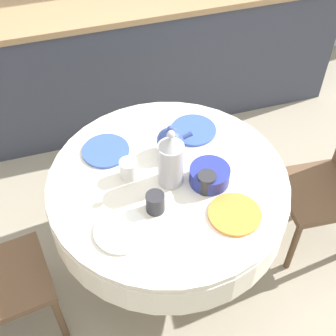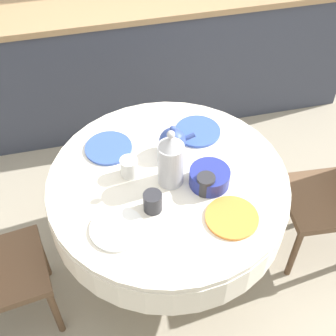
% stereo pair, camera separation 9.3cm
% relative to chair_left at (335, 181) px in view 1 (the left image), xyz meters
% --- Properties ---
extents(ground_plane, '(12.00, 12.00, 0.00)m').
position_rel_chair_left_xyz_m(ground_plane, '(-0.92, 0.07, -0.49)').
color(ground_plane, '#9E937F').
extents(kitchen_counter, '(3.24, 0.64, 0.94)m').
position_rel_chair_left_xyz_m(kitchen_counter, '(-0.92, 1.47, -0.02)').
color(kitchen_counter, '#383D4C').
rests_on(kitchen_counter, ground_plane).
extents(dining_table, '(1.15, 1.15, 0.73)m').
position_rel_chair_left_xyz_m(dining_table, '(-0.92, 0.07, 0.11)').
color(dining_table, brown).
rests_on(dining_table, ground_plane).
extents(chair_left, '(0.43, 0.43, 0.89)m').
position_rel_chair_left_xyz_m(chair_left, '(0.00, 0.00, 0.00)').
color(chair_left, brown).
rests_on(chair_left, ground_plane).
extents(plate_near_left, '(0.23, 0.23, 0.01)m').
position_rel_chair_left_xyz_m(plate_near_left, '(-1.19, -0.16, 0.25)').
color(plate_near_left, white).
rests_on(plate_near_left, dining_table).
extents(cup_near_left, '(0.08, 0.08, 0.10)m').
position_rel_chair_left_xyz_m(cup_near_left, '(-1.02, -0.09, 0.29)').
color(cup_near_left, '#28282D').
rests_on(cup_near_left, dining_table).
extents(plate_near_right, '(0.23, 0.23, 0.01)m').
position_rel_chair_left_xyz_m(plate_near_right, '(-0.70, -0.22, 0.25)').
color(plate_near_right, orange).
rests_on(plate_near_right, dining_table).
extents(cup_near_right, '(0.08, 0.08, 0.10)m').
position_rel_chair_left_xyz_m(cup_near_right, '(-0.77, -0.04, 0.29)').
color(cup_near_right, '#28282D').
rests_on(cup_near_right, dining_table).
extents(plate_far_left, '(0.23, 0.23, 0.01)m').
position_rel_chair_left_xyz_m(plate_far_left, '(-1.16, 0.33, 0.25)').
color(plate_far_left, '#3856AD').
rests_on(plate_far_left, dining_table).
extents(cup_far_left, '(0.08, 0.08, 0.10)m').
position_rel_chair_left_xyz_m(cup_far_left, '(-1.08, 0.14, 0.29)').
color(cup_far_left, white).
rests_on(cup_far_left, dining_table).
extents(plate_far_right, '(0.23, 0.23, 0.01)m').
position_rel_chair_left_xyz_m(plate_far_right, '(-0.69, 0.35, 0.25)').
color(plate_far_right, '#3856AD').
rests_on(plate_far_right, dining_table).
extents(cup_far_right, '(0.08, 0.08, 0.10)m').
position_rel_chair_left_xyz_m(cup_far_right, '(-0.87, 0.24, 0.29)').
color(cup_far_right, white).
rests_on(cup_far_right, dining_table).
extents(coffee_carafe, '(0.12, 0.12, 0.31)m').
position_rel_chair_left_xyz_m(coffee_carafe, '(-0.90, 0.06, 0.38)').
color(coffee_carafe, '#B2B2B7').
rests_on(coffee_carafe, dining_table).
extents(teapot, '(0.18, 0.13, 0.17)m').
position_rel_chair_left_xyz_m(teapot, '(-0.85, 0.24, 0.32)').
color(teapot, '#33478E').
rests_on(teapot, dining_table).
extents(fruit_bowl, '(0.19, 0.19, 0.08)m').
position_rel_chair_left_xyz_m(fruit_bowl, '(-0.73, 0.00, 0.28)').
color(fruit_bowl, navy).
rests_on(fruit_bowl, dining_table).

